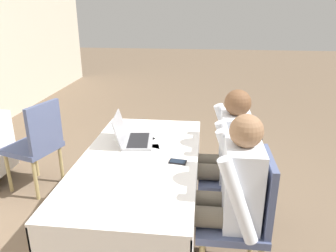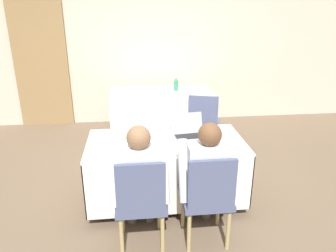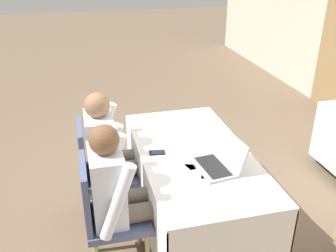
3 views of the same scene
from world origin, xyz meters
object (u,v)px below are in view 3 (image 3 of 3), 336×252
chair_near_right (106,212)px  person_white_shirt (120,191)px  laptop (218,162)px  person_checkered_shirt (111,150)px  cell_phone (157,153)px  chair_near_left (99,168)px

chair_near_right → person_white_shirt: bearing=-90.0°
laptop → person_white_shirt: bearing=-94.2°
laptop → chair_near_right: (0.03, -0.83, -0.26)m
person_white_shirt → person_checkered_shirt: bearing=0.0°
chair_near_right → cell_phone: bearing=-52.2°
laptop → person_white_shirt: (0.03, -0.73, -0.10)m
chair_near_left → person_checkered_shirt: bearing=-90.0°
person_checkered_shirt → person_white_shirt: same height
chair_near_left → person_checkered_shirt: 0.19m
cell_phone → person_white_shirt: 0.49m
chair_near_right → person_checkered_shirt: 0.62m
laptop → cell_phone: size_ratio=3.01×
chair_near_left → cell_phone: bearing=-118.7°
chair_near_right → person_checkered_shirt: size_ratio=0.78×
laptop → chair_near_right: 0.87m
chair_near_left → chair_near_right: size_ratio=1.00×
laptop → chair_near_left: (-0.55, -0.83, -0.26)m
chair_near_right → person_checkered_shirt: person_checkered_shirt is taller
laptop → cell_phone: (-0.31, -0.39, -0.04)m
person_white_shirt → cell_phone: bearing=-44.7°
chair_near_left → person_white_shirt: 0.62m
cell_phone → chair_near_right: chair_near_right is taller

